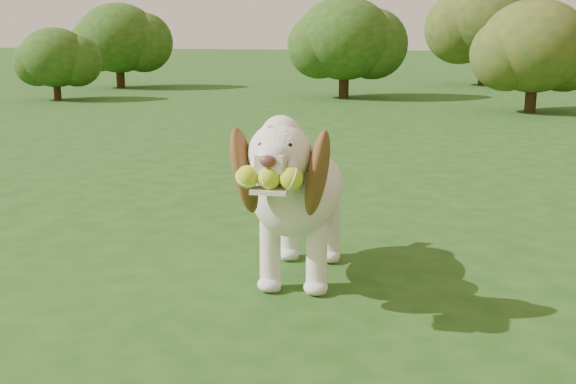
# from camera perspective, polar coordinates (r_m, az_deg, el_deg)

# --- Properties ---
(ground) EXTENTS (80.00, 80.00, 0.00)m
(ground) POSITION_cam_1_polar(r_m,az_deg,el_deg) (3.24, -7.20, -8.29)
(ground) COLOR #1B4212
(ground) RESTS_ON ground
(dog) EXTENTS (0.45, 1.27, 0.83)m
(dog) POSITION_cam_1_polar(r_m,az_deg,el_deg) (3.29, 0.83, 0.19)
(dog) COLOR white
(dog) RESTS_ON ground
(shrub_a) EXTENTS (1.16, 1.16, 1.20)m
(shrub_a) POSITION_cam_1_polar(r_m,az_deg,el_deg) (12.81, -17.93, 10.08)
(shrub_a) COLOR #382314
(shrub_a) RESTS_ON ground
(shrub_c) EXTENTS (1.53, 1.53, 1.58)m
(shrub_c) POSITION_cam_1_polar(r_m,az_deg,el_deg) (10.87, 18.90, 10.85)
(shrub_c) COLOR #382314
(shrub_c) RESTS_ON ground
(shrub_b) EXTENTS (1.65, 1.65, 1.71)m
(shrub_b) POSITION_cam_1_polar(r_m,az_deg,el_deg) (12.61, 4.49, 11.99)
(shrub_b) COLOR #382314
(shrub_b) RESTS_ON ground
(shrub_e) EXTENTS (1.63, 1.63, 1.69)m
(shrub_e) POSITION_cam_1_polar(r_m,az_deg,el_deg) (15.21, -13.24, 11.76)
(shrub_e) COLOR #382314
(shrub_e) RESTS_ON ground
(shrub_i) EXTENTS (2.22, 2.22, 2.30)m
(shrub_i) POSITION_cam_1_polar(r_m,az_deg,el_deg) (16.05, 15.45, 12.95)
(shrub_i) COLOR #382314
(shrub_i) RESTS_ON ground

